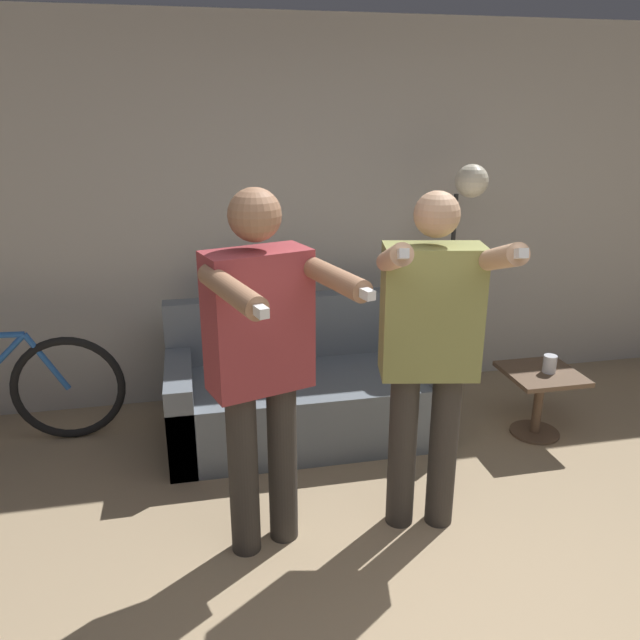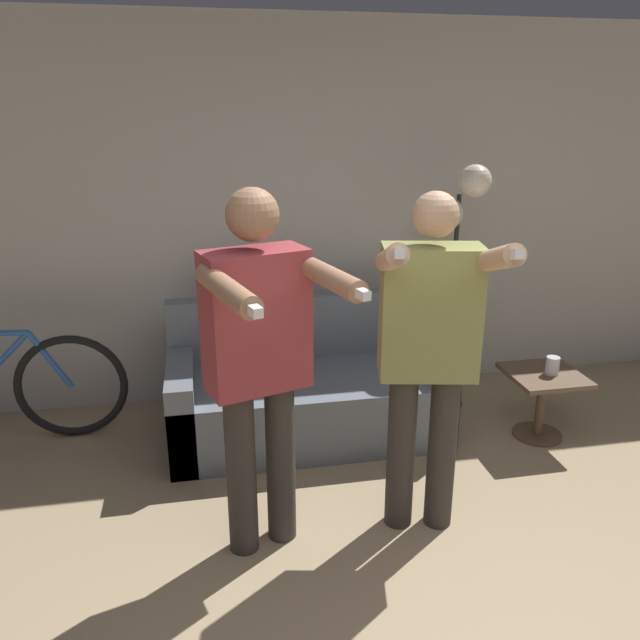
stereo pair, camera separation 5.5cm
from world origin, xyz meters
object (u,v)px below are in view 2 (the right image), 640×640
at_px(person_left, 259,354).
at_px(cup, 552,365).
at_px(side_table, 542,391).
at_px(couch, 307,393).
at_px(cat, 265,284).
at_px(person_right, 429,345).
at_px(floor_lamp, 459,217).

bearing_deg(person_left, cup, 3.43).
height_order(side_table, cup, cup).
distance_m(couch, cat, 0.76).
xyz_separation_m(person_right, side_table, (1.07, 0.72, -0.67)).
bearing_deg(person_right, side_table, 45.33).
bearing_deg(cat, cup, -21.06).
height_order(person_right, floor_lamp, person_right).
xyz_separation_m(couch, floor_lamp, (1.05, 0.20, 1.08)).
distance_m(person_right, cup, 1.40).
bearing_deg(cup, floor_lamp, 128.87).
xyz_separation_m(person_left, side_table, (1.85, 0.72, -0.69)).
bearing_deg(cat, couch, -53.46).
relative_size(couch, person_right, 1.02).
relative_size(cat, cup, 4.70).
bearing_deg(side_table, person_left, -158.81).
height_order(cat, cup, cat).
distance_m(person_right, side_table, 1.45).
height_order(floor_lamp, side_table, floor_lamp).
relative_size(person_left, cat, 3.25).
distance_m(person_right, floor_lamp, 1.47).
height_order(person_left, floor_lamp, person_left).
bearing_deg(floor_lamp, person_right, -117.41).
relative_size(cat, side_table, 1.18).
relative_size(couch, person_left, 1.00).
height_order(couch, cat, cat).
bearing_deg(cup, couch, 166.37).
xyz_separation_m(cat, floor_lamp, (1.27, -0.10, 0.41)).
distance_m(person_right, cat, 1.50).
bearing_deg(floor_lamp, couch, -169.43).
height_order(couch, person_left, person_left).
bearing_deg(floor_lamp, side_table, -52.58).
bearing_deg(person_left, couch, 52.89).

